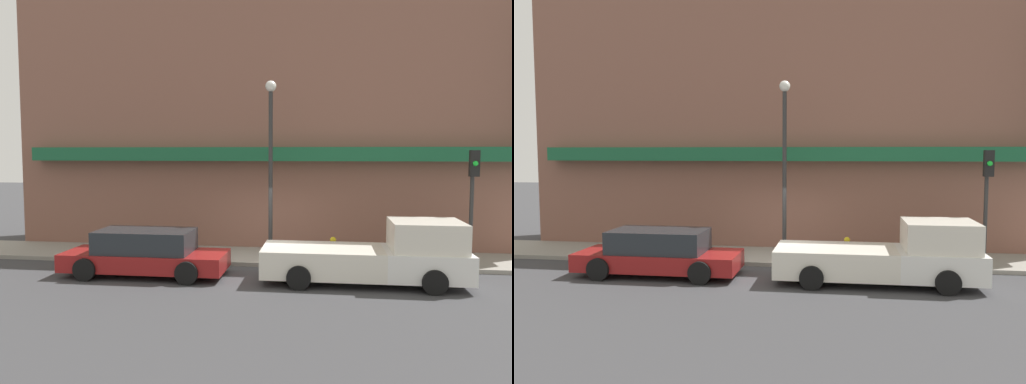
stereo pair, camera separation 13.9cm
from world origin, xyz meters
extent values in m
plane|color=#38383A|center=(0.00, 0.00, 0.00)|extent=(80.00, 80.00, 0.00)
cube|color=gray|center=(0.00, 1.33, 0.07)|extent=(36.00, 2.66, 0.14)
cube|color=brown|center=(0.00, 4.16, 5.55)|extent=(19.80, 3.00, 11.10)
cube|color=#195B38|center=(0.00, 2.36, 3.62)|extent=(18.22, 0.60, 0.50)
cube|color=white|center=(4.74, -1.49, 0.60)|extent=(2.27, 1.96, 0.77)
cube|color=silver|center=(4.74, -1.49, 1.39)|extent=(1.93, 1.80, 0.81)
cube|color=silver|center=(1.90, -1.49, 0.60)|extent=(3.40, 1.96, 0.77)
cylinder|color=black|center=(4.80, -0.51, 0.33)|extent=(0.66, 0.22, 0.66)
cylinder|color=black|center=(4.80, -2.47, 0.33)|extent=(0.66, 0.22, 0.66)
cylinder|color=black|center=(1.28, -0.51, 0.33)|extent=(0.66, 0.22, 0.66)
cylinder|color=black|center=(1.28, -2.47, 0.33)|extent=(0.66, 0.22, 0.66)
cube|color=maroon|center=(-3.34, -1.49, 0.46)|extent=(4.85, 1.76, 0.52)
cube|color=#23282D|center=(-3.34, -1.49, 1.04)|extent=(2.82, 1.58, 0.66)
cylinder|color=black|center=(-1.84, -0.61, 0.33)|extent=(0.66, 0.22, 0.66)
cylinder|color=black|center=(-1.84, -2.37, 0.33)|extent=(0.66, 0.22, 0.66)
cylinder|color=black|center=(-4.84, -0.61, 0.33)|extent=(0.66, 0.22, 0.66)
cylinder|color=black|center=(-4.84, -2.37, 0.33)|extent=(0.66, 0.22, 0.66)
cylinder|color=yellow|center=(2.25, 0.82, 0.43)|extent=(0.21, 0.21, 0.58)
sphere|color=yellow|center=(2.25, 0.82, 0.80)|extent=(0.20, 0.20, 0.20)
cylinder|color=#2D2D2D|center=(0.17, 0.74, 2.89)|extent=(0.14, 0.14, 5.51)
sphere|color=silver|center=(0.17, 0.74, 5.83)|extent=(0.36, 0.36, 0.36)
cylinder|color=#2D2D2D|center=(6.44, 0.41, 1.94)|extent=(0.12, 0.12, 3.61)
cube|color=black|center=(6.44, 0.25, 3.34)|extent=(0.28, 0.20, 0.80)
sphere|color=green|center=(6.44, 0.13, 3.34)|extent=(0.16, 0.16, 0.16)
camera|label=1|loc=(1.93, -15.62, 3.69)|focal=35.00mm
camera|label=2|loc=(2.06, -15.60, 3.69)|focal=35.00mm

